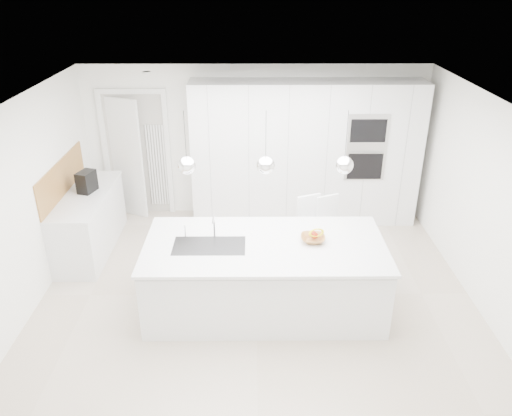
{
  "coord_description": "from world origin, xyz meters",
  "views": [
    {
      "loc": [
        -0.04,
        -5.35,
        3.81
      ],
      "look_at": [
        0.0,
        0.3,
        1.1
      ],
      "focal_mm": 35.0,
      "sensor_mm": 36.0,
      "label": 1
    }
  ],
  "objects_px": {
    "island_base": "(265,279)",
    "espresso_machine": "(87,182)",
    "bar_stool_right": "(327,235)",
    "fruit_bowl": "(313,239)",
    "bar_stool_left": "(308,236)"
  },
  "relations": [
    {
      "from": "island_base",
      "to": "espresso_machine",
      "type": "xyz_separation_m",
      "value": [
        -2.53,
        1.59,
        0.62
      ]
    },
    {
      "from": "espresso_machine",
      "to": "bar_stool_right",
      "type": "relative_size",
      "value": 0.3
    },
    {
      "from": "fruit_bowl",
      "to": "espresso_machine",
      "type": "distance_m",
      "value": 3.44
    },
    {
      "from": "espresso_machine",
      "to": "bar_stool_right",
      "type": "distance_m",
      "value": 3.51
    },
    {
      "from": "bar_stool_left",
      "to": "island_base",
      "type": "bearing_deg",
      "value": -147.03
    },
    {
      "from": "fruit_bowl",
      "to": "bar_stool_left",
      "type": "height_order",
      "value": "bar_stool_left"
    },
    {
      "from": "fruit_bowl",
      "to": "island_base",
      "type": "bearing_deg",
      "value": -170.19
    },
    {
      "from": "espresso_machine",
      "to": "bar_stool_right",
      "type": "xyz_separation_m",
      "value": [
        3.41,
        -0.63,
        -0.53
      ]
    },
    {
      "from": "island_base",
      "to": "bar_stool_right",
      "type": "height_order",
      "value": "bar_stool_right"
    },
    {
      "from": "espresso_machine",
      "to": "bar_stool_left",
      "type": "distance_m",
      "value": 3.26
    },
    {
      "from": "espresso_machine",
      "to": "bar_stool_right",
      "type": "height_order",
      "value": "espresso_machine"
    },
    {
      "from": "fruit_bowl",
      "to": "bar_stool_left",
      "type": "xyz_separation_m",
      "value": [
        0.05,
        0.79,
        -0.4
      ]
    },
    {
      "from": "espresso_machine",
      "to": "bar_stool_left",
      "type": "relative_size",
      "value": 0.29
    },
    {
      "from": "island_base",
      "to": "bar_stool_right",
      "type": "distance_m",
      "value": 1.3
    },
    {
      "from": "bar_stool_right",
      "to": "espresso_machine",
      "type": "bearing_deg",
      "value": 146.21
    }
  ]
}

